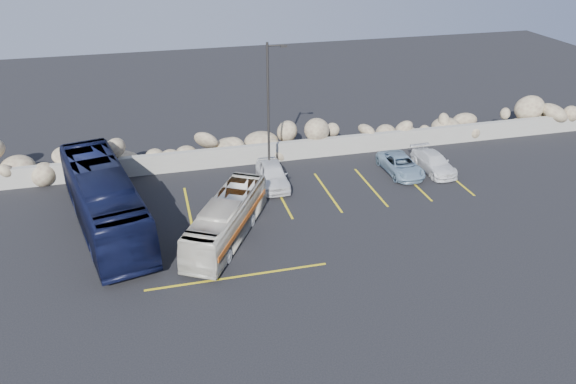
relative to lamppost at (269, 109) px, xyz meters
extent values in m
plane|color=black|center=(-2.56, -9.50, -4.30)|extent=(90.00, 90.00, 0.00)
cube|color=gray|center=(-2.56, 2.50, -3.70)|extent=(60.00, 0.40, 1.20)
cube|color=gold|center=(-5.06, -2.50, -4.29)|extent=(0.12, 5.00, 0.01)
cube|color=gold|center=(0.04, -2.50, -4.29)|extent=(0.12, 5.00, 0.01)
cube|color=gold|center=(2.74, -2.50, -4.29)|extent=(0.12, 5.00, 0.01)
cube|color=gold|center=(5.34, -2.50, -4.29)|extent=(0.12, 5.00, 0.01)
cube|color=gold|center=(7.94, -2.50, -4.29)|extent=(0.12, 5.00, 0.01)
cube|color=gold|center=(10.54, -2.50, -4.29)|extent=(0.12, 5.00, 0.01)
cube|color=gold|center=(-3.56, -9.30, -4.29)|extent=(8.00, 0.12, 0.01)
cylinder|color=#302E2B|center=(-0.06, 0.00, -0.30)|extent=(0.14, 0.14, 8.00)
cylinder|color=#302E2B|center=(0.39, 0.00, 3.50)|extent=(0.90, 0.08, 0.08)
cube|color=#302E2B|center=(0.84, 0.00, 3.45)|extent=(0.35, 0.18, 0.12)
imported|color=silver|center=(-3.50, -6.02, -3.26)|extent=(5.15, 7.32, 2.07)
imported|color=black|center=(-9.14, -3.44, -2.77)|extent=(4.91, 11.25, 3.05)
imported|color=silver|center=(-0.05, -0.84, -3.63)|extent=(1.73, 3.97, 1.33)
imported|color=silver|center=(9.85, -1.38, -3.74)|extent=(1.70, 3.86, 1.10)
imported|color=#7B98AF|center=(7.77, -1.19, -3.75)|extent=(1.84, 3.92, 1.08)
camera|label=1|loc=(-6.45, -29.29, 10.06)|focal=35.00mm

